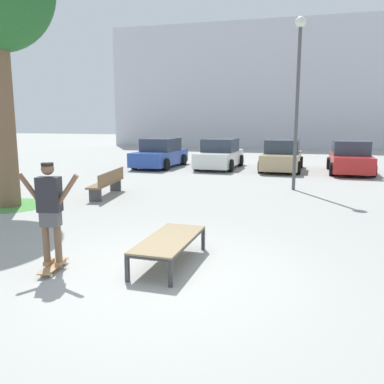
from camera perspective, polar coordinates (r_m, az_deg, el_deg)
The scene contains 12 objects.
ground_plane at distance 6.72m, azimuth -3.96°, elevation -11.25°, with size 120.00×120.00×0.00m, color #999993.
building_facade at distance 38.94m, azimuth 11.34°, elevation 14.36°, with size 29.75×4.00×10.95m, color silver.
skate_box at distance 6.96m, azimuth -3.21°, elevation -6.85°, with size 0.82×1.92×0.46m.
skateboard at distance 7.13m, azimuth -18.89°, elevation -9.84°, with size 0.33×0.82×0.09m.
skater at distance 6.87m, azimuth -19.36°, elevation -1.99°, with size 1.00×0.33×1.69m.
grass_patch_near_left at distance 12.85m, azimuth -24.26°, elevation -1.75°, with size 2.18×2.18×0.01m, color #47893D.
car_blue at distance 21.41m, azimuth -4.49°, elevation 5.37°, with size 2.08×4.28×1.50m.
car_white at distance 20.90m, azimuth 3.94°, elevation 5.26°, with size 2.05×4.27×1.50m.
car_tan at distance 20.42m, azimuth 12.55°, elevation 4.93°, with size 2.03×4.26×1.50m.
car_red at distance 20.38m, azimuth 21.36°, elevation 4.47°, with size 1.96×4.22×1.50m.
park_bench at distance 13.44m, azimuth -11.80°, elevation 1.34°, with size 0.74×2.44×0.83m.
light_post at distance 14.71m, azimuth 14.72°, elevation 15.17°, with size 0.36×0.36×5.83m.
Camera 1 is at (2.05, -5.91, 2.44)m, focal length 37.91 mm.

